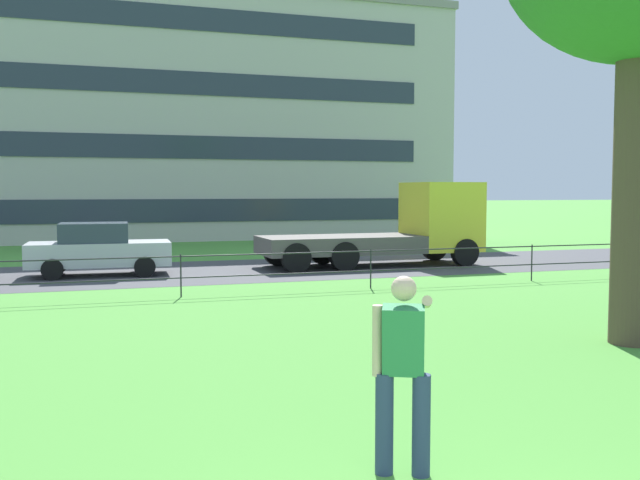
% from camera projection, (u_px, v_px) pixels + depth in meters
% --- Properties ---
extents(street_strip, '(80.00, 6.43, 0.01)m').
position_uv_depth(street_strip, '(160.00, 273.00, 21.37)').
color(street_strip, '#424247').
rests_on(street_strip, ground).
extents(park_fence, '(28.62, 0.04, 1.00)m').
position_uv_depth(park_fence, '(181.00, 268.00, 16.53)').
color(park_fence, '#232328').
rests_on(park_fence, ground).
extents(person_thrower, '(0.74, 0.70, 1.75)m').
position_uv_depth(person_thrower, '(403.00, 368.00, 6.18)').
color(person_thrower, navy).
rests_on(person_thrower, ground).
extents(car_silver_right, '(4.06, 1.93, 1.54)m').
position_uv_depth(car_silver_right, '(98.00, 249.00, 20.70)').
color(car_silver_right, '#B7BABF').
rests_on(car_silver_right, ground).
extents(flatbed_truck_left, '(7.33, 2.50, 2.75)m').
position_uv_depth(flatbed_truck_left, '(401.00, 228.00, 23.68)').
color(flatbed_truck_left, yellow).
rests_on(flatbed_truck_left, ground).
extents(apartment_building_background, '(30.31, 16.01, 12.50)m').
position_uv_depth(apartment_building_background, '(155.00, 125.00, 41.03)').
color(apartment_building_background, '#B7B2AD').
rests_on(apartment_building_background, ground).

